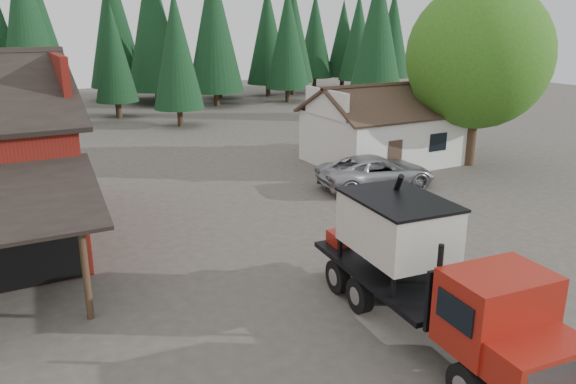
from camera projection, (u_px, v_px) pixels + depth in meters
name	position (u px, v px, depth m)	size (l,w,h in m)	color
ground	(298.00, 304.00, 16.76)	(120.00, 120.00, 0.00)	#484338
farmhouse	(383.00, 134.00, 33.08)	(8.60, 6.42, 4.65)	silver
deciduous_tree	(479.00, 61.00, 31.09)	(8.00, 8.00, 10.20)	#382619
conifer_backdrop	(78.00, 111.00, 52.13)	(76.00, 16.00, 16.00)	#10311A
near_pine_b	(176.00, 50.00, 42.99)	(3.96, 3.96, 10.40)	#382619
near_pine_c	(377.00, 35.00, 46.55)	(4.84, 4.84, 12.40)	#382619
near_pine_d	(27.00, 30.00, 41.41)	(5.28, 5.28, 13.40)	#382619
feed_truck	(428.00, 270.00, 14.72)	(3.06, 8.91, 3.95)	black
silver_car	(377.00, 172.00, 28.05)	(2.76, 5.98, 1.66)	#A0A1A8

